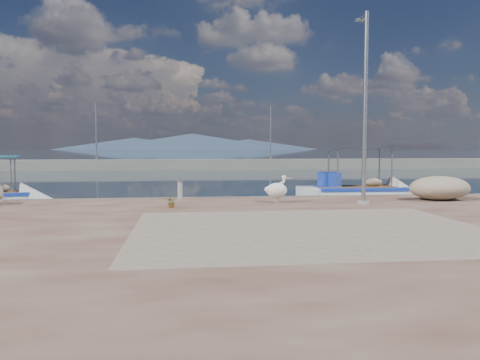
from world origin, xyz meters
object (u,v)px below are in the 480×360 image
at_px(pelican, 277,190).
at_px(bollard_near, 180,189).
at_px(lamp_post, 365,114).
at_px(boat_right, 358,194).

bearing_deg(pelican, bollard_near, 150.64).
xyz_separation_m(lamp_post, bollard_near, (-6.78, 2.25, -2.87)).
bearing_deg(lamp_post, boat_right, 70.70).
distance_m(boat_right, bollard_near, 9.72).
bearing_deg(lamp_post, pelican, 168.98).
bearing_deg(boat_right, pelican, -132.79).
relative_size(pelican, bollard_near, 1.35).
height_order(pelican, lamp_post, lamp_post).
height_order(lamp_post, bollard_near, lamp_post).
xyz_separation_m(boat_right, pelican, (-5.27, -5.46, 0.76)).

